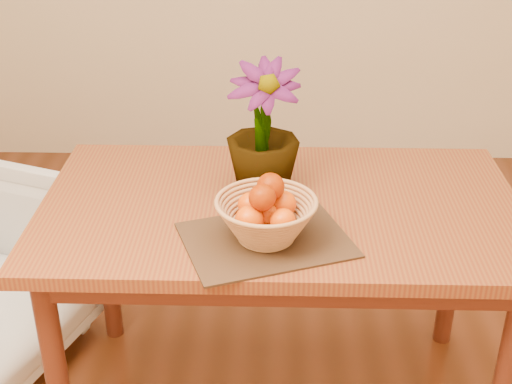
{
  "coord_description": "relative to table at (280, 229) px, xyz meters",
  "views": [
    {
      "loc": [
        -0.02,
        -1.52,
        1.75
      ],
      "look_at": [
        -0.07,
        0.16,
        0.86
      ],
      "focal_mm": 50.0,
      "sensor_mm": 36.0,
      "label": 1
    }
  ],
  "objects": [
    {
      "name": "wicker_basket",
      "position": [
        -0.04,
        -0.21,
        0.15
      ],
      "size": [
        0.27,
        0.27,
        0.11
      ],
      "color": "tan",
      "rests_on": "placemat"
    },
    {
      "name": "placemat",
      "position": [
        -0.04,
        -0.21,
        0.09
      ],
      "size": [
        0.51,
        0.44,
        0.01
      ],
      "primitive_type": "cube",
      "rotation": [
        0.0,
        0.0,
        0.35
      ],
      "color": "#3B2515",
      "rests_on": "table"
    },
    {
      "name": "table",
      "position": [
        0.0,
        0.0,
        0.0
      ],
      "size": [
        1.4,
        0.8,
        0.75
      ],
      "color": "brown",
      "rests_on": "floor"
    },
    {
      "name": "potted_plant",
      "position": [
        -0.05,
        0.1,
        0.28
      ],
      "size": [
        0.22,
        0.22,
        0.39
      ],
      "primitive_type": "imported",
      "rotation": [
        0.0,
        0.0,
        -0.02
      ],
      "color": "#1E4B15",
      "rests_on": "table"
    },
    {
      "name": "orange_pile",
      "position": [
        -0.04,
        -0.21,
        0.2
      ],
      "size": [
        0.16,
        0.16,
        0.13
      ],
      "rotation": [
        0.0,
        0.0,
        0.18
      ],
      "color": "#EC4803",
      "rests_on": "wicker_basket"
    }
  ]
}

